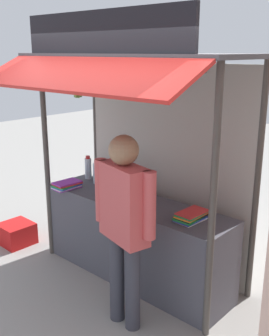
{
  "coord_description": "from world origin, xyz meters",
  "views": [
    {
      "loc": [
        2.62,
        -2.89,
        2.34
      ],
      "look_at": [
        0.0,
        0.0,
        1.21
      ],
      "focal_mm": 43.49,
      "sensor_mm": 36.0,
      "label": 1
    }
  ],
  "objects": [
    {
      "name": "ground_plane",
      "position": [
        0.0,
        0.0,
        0.0
      ],
      "size": [
        20.0,
        20.0,
        0.0
      ],
      "primitive_type": "plane",
      "color": "gray"
    },
    {
      "name": "stall_counter",
      "position": [
        0.0,
        0.0,
        0.43
      ],
      "size": [
        2.17,
        0.57,
        0.86
      ],
      "primitive_type": "cube",
      "color": "#4C4C56",
      "rests_on": "ground"
    },
    {
      "name": "stall_structure",
      "position": [
        0.0,
        0.14,
        1.61
      ],
      "size": [
        2.37,
        1.49,
        2.67
      ],
      "color": "#4C4742",
      "rests_on": "ground"
    },
    {
      "name": "water_bottle_back_right",
      "position": [
        -0.71,
        0.12,
        0.99
      ],
      "size": [
        0.07,
        0.07,
        0.27
      ],
      "color": "silver",
      "rests_on": "stall_counter"
    },
    {
      "name": "water_bottle_mid_left",
      "position": [
        -0.57,
        0.18,
        1.0
      ],
      "size": [
        0.08,
        0.08,
        0.29
      ],
      "color": "silver",
      "rests_on": "stall_counter"
    },
    {
      "name": "water_bottle_right",
      "position": [
        -0.92,
        0.19,
        0.99
      ],
      "size": [
        0.08,
        0.08,
        0.28
      ],
      "color": "silver",
      "rests_on": "stall_counter"
    },
    {
      "name": "water_bottle_far_right",
      "position": [
        -0.33,
        0.13,
        1.01
      ],
      "size": [
        0.09,
        0.09,
        0.32
      ],
      "color": "silver",
      "rests_on": "stall_counter"
    },
    {
      "name": "water_bottle_left",
      "position": [
        -0.56,
        0.07,
        0.99
      ],
      "size": [
        0.08,
        0.08,
        0.29
      ],
      "color": "silver",
      "rests_on": "stall_counter"
    },
    {
      "name": "water_bottle_back_left",
      "position": [
        -0.18,
        0.11,
        0.99
      ],
      "size": [
        0.08,
        0.08,
        0.27
      ],
      "color": "silver",
      "rests_on": "stall_counter"
    },
    {
      "name": "magazine_stack_mid_right",
      "position": [
        0.71,
        -0.02,
        0.9
      ],
      "size": [
        0.21,
        0.32,
        0.08
      ],
      "color": "white",
      "rests_on": "stall_counter"
    },
    {
      "name": "magazine_stack_front_left",
      "position": [
        -0.84,
        -0.21,
        0.9
      ],
      "size": [
        0.22,
        0.33,
        0.07
      ],
      "color": "purple",
      "rests_on": "stall_counter"
    },
    {
      "name": "banana_bunch_rightmost",
      "position": [
        -0.37,
        -0.38,
        1.98
      ],
      "size": [
        0.1,
        0.1,
        0.28
      ],
      "color": "#332D23"
    },
    {
      "name": "banana_bunch_inner_left",
      "position": [
        -0.14,
        -0.38,
        2.03
      ],
      "size": [
        0.08,
        0.09,
        0.23
      ],
      "color": "#332D23"
    },
    {
      "name": "vendor_person",
      "position": [
        0.47,
        -0.64,
        1.03
      ],
      "size": [
        0.65,
        0.32,
        1.71
      ],
      "rotation": [
        0.0,
        0.0,
        2.9
      ],
      "color": "#383842",
      "rests_on": "ground"
    },
    {
      "name": "plastic_crate",
      "position": [
        -1.61,
        -0.43,
        0.13
      ],
      "size": [
        0.38,
        0.38,
        0.26
      ],
      "primitive_type": "cube",
      "rotation": [
        0.0,
        0.0,
        -0.02
      ],
      "color": "red",
      "rests_on": "ground"
    }
  ]
}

